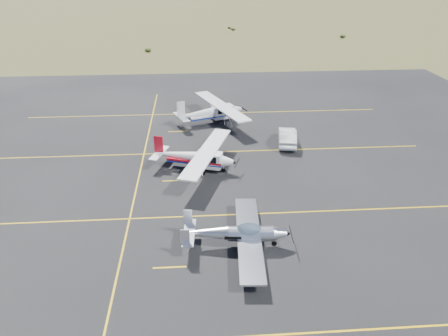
# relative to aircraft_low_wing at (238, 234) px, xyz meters

# --- Properties ---
(ground) EXTENTS (1600.00, 1600.00, 0.00)m
(ground) POSITION_rel_aircraft_low_wing_xyz_m (-1.24, 1.70, -0.95)
(ground) COLOR #383D1C
(ground) RESTS_ON ground
(apron) EXTENTS (72.00, 72.00, 0.02)m
(apron) POSITION_rel_aircraft_low_wing_xyz_m (-1.24, 8.70, -0.95)
(apron) COLOR black
(apron) RESTS_ON ground
(aircraft_low_wing) EXTENTS (6.60, 9.19, 1.99)m
(aircraft_low_wing) POSITION_rel_aircraft_low_wing_xyz_m (0.00, 0.00, 0.00)
(aircraft_low_wing) COLOR silver
(aircraft_low_wing) RESTS_ON apron
(aircraft_cessna) EXTENTS (7.33, 10.49, 2.69)m
(aircraft_cessna) POSITION_rel_aircraft_low_wing_xyz_m (-2.53, 11.25, 0.24)
(aircraft_cessna) COLOR white
(aircraft_cessna) RESTS_ON apron
(aircraft_plain) EXTENTS (8.02, 11.06, 2.86)m
(aircraft_plain) POSITION_rel_aircraft_low_wing_xyz_m (-0.59, 22.55, 0.32)
(aircraft_plain) COLOR silver
(aircraft_plain) RESTS_ON apron
(sedan) EXTENTS (2.40, 4.87, 1.54)m
(sedan) POSITION_rel_aircraft_low_wing_xyz_m (6.44, 16.07, -0.18)
(sedan) COLOR silver
(sedan) RESTS_ON apron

